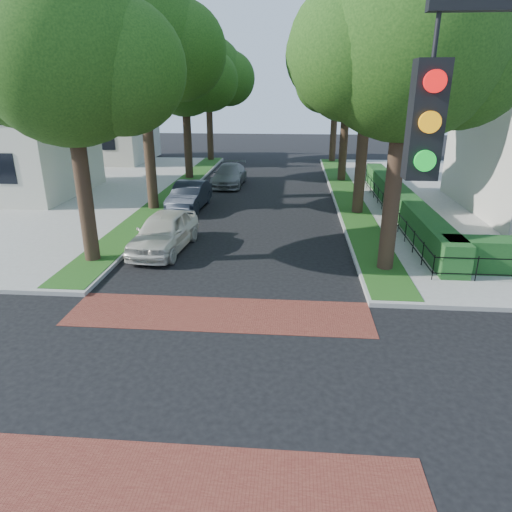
# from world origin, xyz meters

# --- Properties ---
(ground) EXTENTS (120.00, 120.00, 0.00)m
(ground) POSITION_xyz_m (0.00, 0.00, 0.00)
(ground) COLOR black
(ground) RESTS_ON ground
(crosswalk_far) EXTENTS (9.00, 2.20, 0.01)m
(crosswalk_far) POSITION_xyz_m (0.00, 3.20, 0.01)
(crosswalk_far) COLOR maroon
(crosswalk_far) RESTS_ON ground
(crosswalk_near) EXTENTS (9.00, 2.20, 0.01)m
(crosswalk_near) POSITION_xyz_m (0.00, -3.20, 0.01)
(crosswalk_near) COLOR maroon
(crosswalk_near) RESTS_ON ground
(grass_strip_ne) EXTENTS (1.60, 29.80, 0.02)m
(grass_strip_ne) POSITION_xyz_m (5.40, 19.10, 0.16)
(grass_strip_ne) COLOR #154413
(grass_strip_ne) RESTS_ON sidewalk_ne
(grass_strip_nw) EXTENTS (1.60, 29.80, 0.02)m
(grass_strip_nw) POSITION_xyz_m (-5.40, 19.10, 0.16)
(grass_strip_nw) COLOR #154413
(grass_strip_nw) RESTS_ON sidewalk_nw
(tree_right_near) EXTENTS (7.75, 6.67, 10.66)m
(tree_right_near) POSITION_xyz_m (5.60, 7.24, 7.63)
(tree_right_near) COLOR black
(tree_right_near) RESTS_ON sidewalk_ne
(tree_right_mid) EXTENTS (8.25, 7.09, 11.22)m
(tree_right_mid) POSITION_xyz_m (5.61, 15.25, 7.99)
(tree_right_mid) COLOR black
(tree_right_mid) RESTS_ON sidewalk_ne
(tree_right_far) EXTENTS (7.25, 6.23, 9.74)m
(tree_right_far) POSITION_xyz_m (5.60, 24.22, 6.91)
(tree_right_far) COLOR black
(tree_right_far) RESTS_ON sidewalk_ne
(tree_right_back) EXTENTS (7.50, 6.45, 10.20)m
(tree_right_back) POSITION_xyz_m (5.60, 33.23, 7.27)
(tree_right_back) COLOR black
(tree_right_back) RESTS_ON sidewalk_ne
(tree_left_near) EXTENTS (7.50, 6.45, 10.20)m
(tree_left_near) POSITION_xyz_m (-5.40, 7.23, 7.27)
(tree_left_near) COLOR black
(tree_left_near) RESTS_ON sidewalk_nw
(tree_left_mid) EXTENTS (8.00, 6.88, 11.48)m
(tree_left_mid) POSITION_xyz_m (-5.39, 15.24, 8.34)
(tree_left_mid) COLOR black
(tree_left_mid) RESTS_ON sidewalk_nw
(tree_left_far) EXTENTS (7.00, 6.02, 9.86)m
(tree_left_far) POSITION_xyz_m (-5.40, 24.22, 7.12)
(tree_left_far) COLOR black
(tree_left_far) RESTS_ON sidewalk_nw
(tree_left_back) EXTENTS (7.75, 6.66, 10.44)m
(tree_left_back) POSITION_xyz_m (-5.40, 33.24, 7.41)
(tree_left_back) COLOR black
(tree_left_back) RESTS_ON sidewalk_nw
(hedge_main_road) EXTENTS (1.00, 18.00, 1.20)m
(hedge_main_road) POSITION_xyz_m (7.70, 15.00, 0.75)
(hedge_main_road) COLOR #16421B
(hedge_main_road) RESTS_ON sidewalk_ne
(fence_main_road) EXTENTS (0.06, 18.00, 0.90)m
(fence_main_road) POSITION_xyz_m (6.90, 15.00, 0.60)
(fence_main_road) COLOR black
(fence_main_road) RESTS_ON sidewalk_ne
(house_left_far) EXTENTS (10.00, 9.00, 10.14)m
(house_left_far) POSITION_xyz_m (-15.49, 31.99, 5.04)
(house_left_far) COLOR beige
(house_left_far) RESTS_ON sidewalk_nw
(parked_car_front) EXTENTS (2.27, 4.80, 1.59)m
(parked_car_front) POSITION_xyz_m (-3.13, 8.68, 0.79)
(parked_car_front) COLOR silver
(parked_car_front) RESTS_ON ground
(parked_car_middle) EXTENTS (1.78, 4.57, 1.48)m
(parked_car_middle) POSITION_xyz_m (-3.60, 15.53, 0.74)
(parked_car_middle) COLOR black
(parked_car_middle) RESTS_ON ground
(parked_car_rear) EXTENTS (2.09, 4.93, 1.42)m
(parked_car_rear) POSITION_xyz_m (-2.30, 22.19, 0.71)
(parked_car_rear) COLOR slate
(parked_car_rear) RESTS_ON ground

